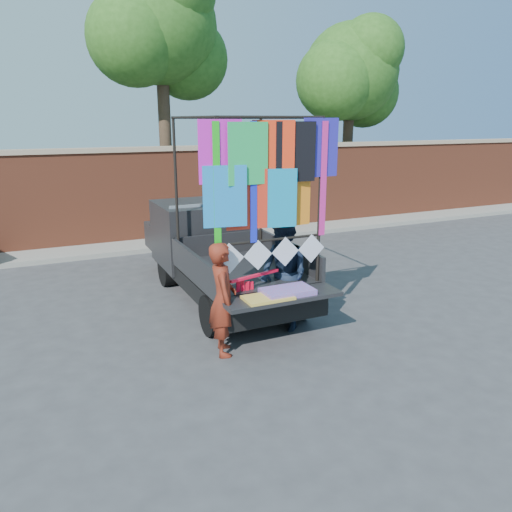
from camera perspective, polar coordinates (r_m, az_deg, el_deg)
name	(u,v)px	position (r m, az deg, el deg)	size (l,w,h in m)	color
ground	(246,336)	(8.04, -1.17, -9.07)	(90.00, 90.00, 0.00)	#38383A
brick_wall	(144,195)	(14.16, -12.72, 6.87)	(30.00, 0.45, 2.61)	brown
curb	(152,245)	(13.73, -11.78, 1.27)	(30.00, 1.20, 0.12)	gray
tree_mid	(162,32)	(15.53, -10.71, 23.90)	(4.20, 3.30, 7.73)	#38281C
tree_right	(353,76)	(18.19, 10.98, 19.59)	(4.20, 3.30, 6.62)	#38281C
pickup_truck	(212,248)	(9.95, -5.03, 0.91)	(2.13, 5.36, 3.38)	black
woman	(223,299)	(7.19, -3.82, -4.93)	(0.61, 0.40, 1.67)	maroon
man	(284,275)	(8.02, 3.16, -2.17)	(0.89, 0.69, 1.83)	#131E31
streamer_bundle	(249,289)	(7.54, -0.80, -3.74)	(0.90, 0.29, 0.64)	#FC0D2B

